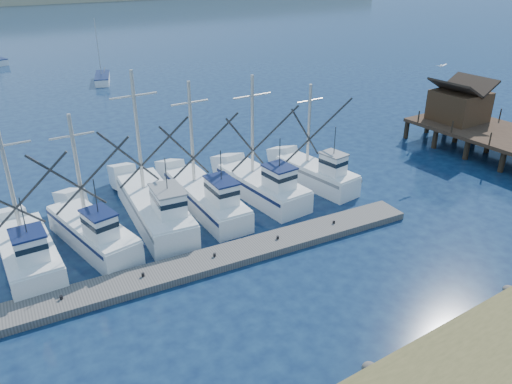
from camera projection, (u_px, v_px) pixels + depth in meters
ground at (382, 283)px, 25.81m from camera, size 500.00×500.00×0.00m
floating_dock at (162, 274)px, 26.10m from camera, size 31.55×4.88×0.42m
timber_pier at (494, 124)px, 41.72m from camera, size 7.00×20.00×8.00m
trawler_fleet at (130, 222)px, 29.65m from camera, size 31.04×9.76×9.29m
sailboat_near at (103, 78)px, 66.63m from camera, size 3.68×6.53×8.10m
flying_gull at (441, 66)px, 38.66m from camera, size 1.22×0.22×0.22m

